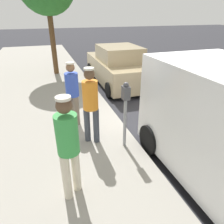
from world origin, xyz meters
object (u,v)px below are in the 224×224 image
Objects in this scene: parked_sedan_behind at (118,67)px; pedestrian_in_green at (68,143)px; parking_meter_near at (125,104)px; pedestrian_in_orange at (90,102)px; pedestrian_in_blue at (72,90)px.

pedestrian_in_green is at bearing 63.61° from parked_sedan_behind.
parking_meter_near is at bearing 72.00° from parked_sedan_behind.
pedestrian_in_green is at bearing 64.65° from pedestrian_in_orange.
parking_meter_near is at bearing -142.61° from pedestrian_in_green.
pedestrian_in_green is 2.49m from pedestrian_in_blue.
pedestrian_in_orange is at bearing -31.80° from parking_meter_near.
parking_meter_near is 0.90× the size of pedestrian_in_blue.
pedestrian_in_orange reaches higher than parking_meter_near.
pedestrian_in_green is (1.34, 1.02, -0.01)m from parking_meter_near.
parked_sedan_behind is at bearing -116.72° from pedestrian_in_orange.
pedestrian_in_orange is 1.05m from pedestrian_in_blue.
parked_sedan_behind is (-1.58, -4.85, -0.43)m from parking_meter_near.
pedestrian_in_orange is at bearing -115.35° from pedestrian_in_green.
pedestrian_in_orange reaches higher than pedestrian_in_green.
parking_meter_near is 0.86× the size of pedestrian_in_green.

